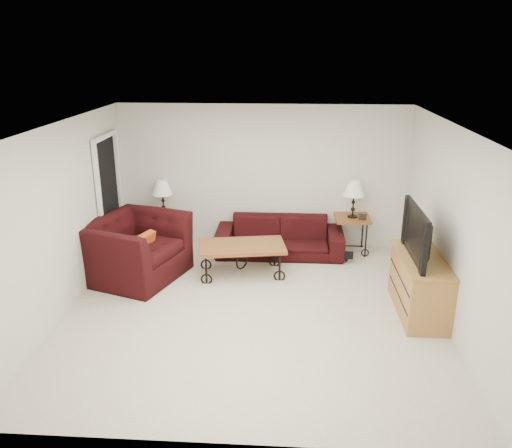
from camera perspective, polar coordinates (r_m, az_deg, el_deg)
The scene contains 20 objects.
ground at distance 7.08m, azimuth -0.37°, elevation -9.55°, with size 5.00×5.00×0.00m, color silver.
wall_back at distance 8.97m, azimuth 0.75°, elevation 5.30°, with size 5.00×0.02×2.50m, color silver.
wall_front at distance 4.30m, azimuth -2.81°, elevation -10.94°, with size 5.00×0.02×2.50m, color silver.
wall_left at distance 7.19m, azimuth -20.70°, elevation 0.47°, with size 0.02×5.00×2.50m, color silver.
wall_right at distance 6.87m, azimuth 20.89°, elevation -0.39°, with size 0.02×5.00×2.50m, color silver.
ceiling at distance 6.27m, azimuth -0.42°, elevation 10.90°, with size 5.00×5.00×0.00m, color white.
doorway at distance 8.70m, azimuth -16.05°, elevation 2.53°, with size 0.08×0.94×2.04m, color black.
sofa at distance 8.77m, azimuth 2.63°, elevation -1.43°, with size 2.16×0.84×0.63m, color black.
side_table_left at distance 9.20m, azimuth -10.13°, elevation -0.78°, with size 0.56×0.56×0.61m, color brown.
side_table_right at distance 9.01m, azimuth 10.58°, elevation -1.16°, with size 0.59×0.59×0.64m, color brown.
lamp_left at distance 9.01m, azimuth -10.35°, elevation 2.90°, with size 0.35×0.35×0.61m, color black, non-canonical shape.
lamp_right at distance 8.81m, azimuth 10.83°, elevation 2.75°, with size 0.36×0.36×0.64m, color black, non-canonical shape.
photo_frame_left at distance 8.99m, azimuth -11.41°, elevation 1.07°, with size 0.12×0.02×0.10m, color black.
photo_frame_right at distance 8.77m, azimuth 11.80°, elevation 0.77°, with size 0.13×0.02×0.11m, color black.
coffee_table at distance 8.02m, azimuth -1.60°, elevation -3.99°, with size 1.33×0.72×0.50m, color brown.
armchair at distance 8.07m, azimuth -13.30°, elevation -2.69°, with size 1.44×1.26×0.94m, color black.
throw_pillow at distance 7.96m, azimuth -12.40°, elevation -2.51°, with size 0.42×0.11×0.42m, color #D1541A.
tv_stand at distance 7.19m, azimuth 17.82°, elevation -6.52°, with size 0.55×1.32×0.79m, color #A4823D.
television at distance 6.91m, azimuth 18.27°, elevation -0.98°, with size 1.19×0.16×0.68m, color black.
backpack at distance 8.63m, azimuth 10.10°, elevation -2.98°, with size 0.29×0.22×0.38m, color black.
Camera 1 is at (0.45, -6.19, 3.41)m, focal length 35.86 mm.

